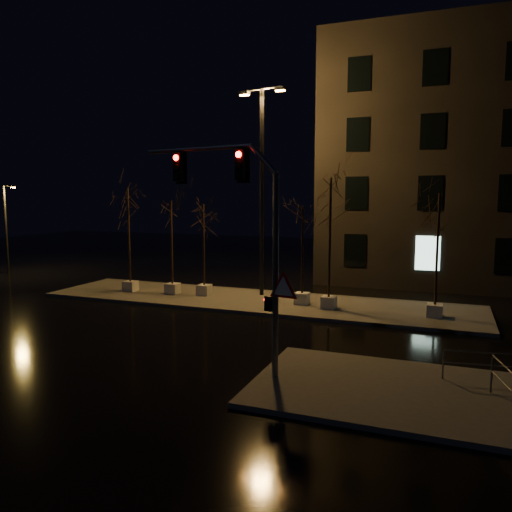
% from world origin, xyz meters
% --- Properties ---
extents(ground, '(90.00, 90.00, 0.00)m').
position_xyz_m(ground, '(0.00, 0.00, 0.00)').
color(ground, black).
rests_on(ground, ground).
extents(median, '(22.00, 5.00, 0.15)m').
position_xyz_m(median, '(0.00, 6.00, 0.07)').
color(median, '#4E4C46').
rests_on(median, ground).
extents(sidewalk_corner, '(7.00, 5.00, 0.15)m').
position_xyz_m(sidewalk_corner, '(7.50, -3.50, 0.07)').
color(sidewalk_corner, '#4E4C46').
rests_on(sidewalk_corner, ground).
extents(tree_0, '(1.80, 1.80, 5.75)m').
position_xyz_m(tree_0, '(-7.16, 5.69, 4.51)').
color(tree_0, beige).
rests_on(tree_0, median).
extents(tree_1, '(1.80, 1.80, 5.07)m').
position_xyz_m(tree_1, '(-4.63, 5.90, 4.00)').
color(tree_1, beige).
rests_on(tree_1, median).
extents(tree_2, '(1.80, 1.80, 4.91)m').
position_xyz_m(tree_2, '(-2.87, 6.15, 3.88)').
color(tree_2, beige).
rests_on(tree_2, median).
extents(tree_3, '(1.80, 1.80, 4.84)m').
position_xyz_m(tree_3, '(2.55, 5.89, 3.82)').
color(tree_3, beige).
rests_on(tree_3, median).
extents(tree_4, '(1.80, 1.80, 6.17)m').
position_xyz_m(tree_4, '(3.96, 5.44, 4.83)').
color(tree_4, beige).
rests_on(tree_4, median).
extents(tree_5, '(1.80, 1.80, 5.46)m').
position_xyz_m(tree_5, '(8.61, 5.44, 4.29)').
color(tree_5, beige).
rests_on(tree_5, median).
extents(traffic_signal_mast, '(5.39, 1.11, 6.68)m').
position_xyz_m(traffic_signal_mast, '(3.43, -3.60, 4.53)').
color(traffic_signal_mast, slate).
rests_on(traffic_signal_mast, sidewalk_corner).
extents(streetlight_main, '(2.65, 0.77, 10.61)m').
position_xyz_m(streetlight_main, '(-0.06, 7.31, 6.27)').
color(streetlight_main, black).
rests_on(streetlight_main, median).
extents(streetlight_far, '(1.20, 0.28, 6.09)m').
position_xyz_m(streetlight_far, '(-19.26, 8.70, 3.35)').
color(streetlight_far, black).
rests_on(streetlight_far, ground).
extents(guard_rail_a, '(1.98, 0.33, 0.86)m').
position_xyz_m(guard_rail_a, '(10.00, -2.12, 0.71)').
color(guard_rail_a, slate).
rests_on(guard_rail_a, sidewalk_corner).
extents(guard_rail_b, '(0.56, 2.14, 1.04)m').
position_xyz_m(guard_rail_b, '(10.50, -3.92, 0.82)').
color(guard_rail_b, slate).
rests_on(guard_rail_b, sidewalk_corner).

